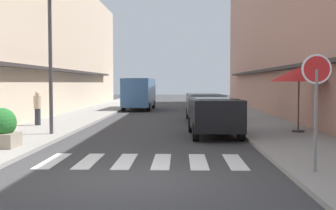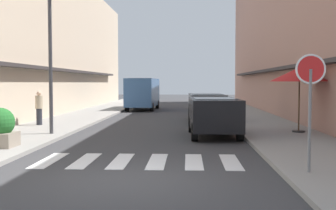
# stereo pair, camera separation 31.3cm
# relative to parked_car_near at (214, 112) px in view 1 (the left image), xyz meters

# --- Properties ---
(ground_plane) EXTENTS (92.65, 92.65, 0.00)m
(ground_plane) POSITION_rel_parked_car_near_xyz_m (-2.25, 9.58, -0.92)
(ground_plane) COLOR #38383A
(sidewalk_left) EXTENTS (3.18, 58.96, 0.12)m
(sidewalk_left) POSITION_rel_parked_car_near_xyz_m (-7.14, 9.58, -0.86)
(sidewalk_left) COLOR gray
(sidewalk_left) RESTS_ON ground_plane
(sidewalk_right) EXTENTS (3.18, 58.96, 0.12)m
(sidewalk_right) POSITION_rel_parked_car_near_xyz_m (2.64, 9.58, -0.86)
(sidewalk_right) COLOR gray
(sidewalk_right) RESTS_ON ground_plane
(building_row_left) EXTENTS (5.50, 39.90, 9.61)m
(building_row_left) POSITION_rel_parked_car_near_xyz_m (-11.23, 10.69, 3.88)
(building_row_left) COLOR #C6B299
(building_row_left) RESTS_ON ground_plane
(building_row_right) EXTENTS (5.50, 39.90, 11.68)m
(building_row_right) POSITION_rel_parked_car_near_xyz_m (6.73, 10.69, 4.92)
(building_row_right) COLOR #A87A6B
(building_row_right) RESTS_ON ground_plane
(crosswalk) EXTENTS (5.20, 2.20, 0.01)m
(crosswalk) POSITION_rel_parked_car_near_xyz_m (-2.25, -5.13, -0.91)
(crosswalk) COLOR silver
(crosswalk) RESTS_ON ground_plane
(parked_car_near) EXTENTS (1.92, 3.99, 1.47)m
(parked_car_near) POSITION_rel_parked_car_near_xyz_m (0.00, 0.00, 0.00)
(parked_car_near) COLOR black
(parked_car_near) RESTS_ON ground_plane
(parked_car_mid) EXTENTS (1.92, 4.32, 1.47)m
(parked_car_mid) POSITION_rel_parked_car_near_xyz_m (0.00, 6.18, 0.00)
(parked_car_mid) COLOR #4C5156
(parked_car_mid) RESTS_ON ground_plane
(delivery_van) EXTENTS (2.15, 5.46, 2.37)m
(delivery_van) POSITION_rel_parked_car_near_xyz_m (-4.35, 15.44, 0.49)
(delivery_van) COLOR #33598C
(delivery_van) RESTS_ON ground_plane
(round_street_sign) EXTENTS (0.65, 0.07, 2.54)m
(round_street_sign) POSITION_rel_parked_car_near_xyz_m (1.63, -6.82, 1.15)
(round_street_sign) COLOR slate
(round_street_sign) RESTS_ON sidewalk_right
(street_lamp) EXTENTS (1.19, 0.28, 5.48)m
(street_lamp) POSITION_rel_parked_car_near_xyz_m (-5.97, -0.30, 2.54)
(street_lamp) COLOR #38383D
(street_lamp) RESTS_ON sidewalk_left
(cafe_umbrella) EXTENTS (2.29, 2.29, 2.53)m
(cafe_umbrella) POSITION_rel_parked_car_near_xyz_m (3.34, 0.59, 1.44)
(cafe_umbrella) COLOR #262626
(cafe_umbrella) RESTS_ON sidewalk_right
(planter_corner) EXTENTS (0.90, 0.90, 1.19)m
(planter_corner) POSITION_rel_parked_car_near_xyz_m (-6.63, -3.63, -0.23)
(planter_corner) COLOR gray
(planter_corner) RESTS_ON sidewalk_left
(pedestrian_walking_near) EXTENTS (0.34, 0.34, 1.54)m
(pedestrian_walking_near) POSITION_rel_parked_car_near_xyz_m (-7.77, 2.89, 0.00)
(pedestrian_walking_near) COLOR #282B33
(pedestrian_walking_near) RESTS_ON sidewalk_left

